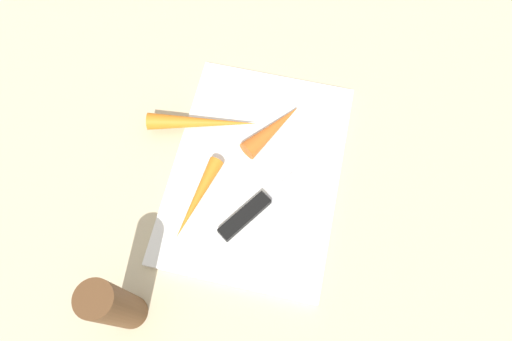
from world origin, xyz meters
The scene contains 7 objects.
ground_plane centered at (0.00, 0.00, 0.00)m, with size 1.40×1.40×0.00m, color #C6B793.
cutting_board centered at (0.00, 0.00, 0.01)m, with size 0.36×0.26×0.01m, color white.
knife centered at (0.07, 0.01, 0.02)m, with size 0.18×0.13×0.01m.
carrot_longest centered at (-0.06, -0.10, 0.03)m, with size 0.03×0.03×0.18m, color orange.
carrot_shortest centered at (-0.07, 0.01, 0.03)m, with size 0.03×0.03×0.12m, color orange.
carrot_medium centered at (0.07, -0.08, 0.02)m, with size 0.02×0.02×0.14m, color orange.
pepper_grinder centered at (0.25, -0.13, 0.08)m, with size 0.05×0.05×0.17m, color brown.
Camera 1 is at (0.26, 0.06, 0.68)m, focal length 32.08 mm.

